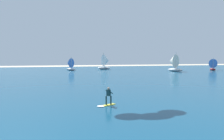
# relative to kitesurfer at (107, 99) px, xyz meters

# --- Properties ---
(ocean) EXTENTS (160.00, 90.00, 0.10)m
(ocean) POSITION_rel_kitesurfer_xyz_m (1.30, 31.21, -0.65)
(ocean) COLOR navy
(ocean) RESTS_ON ground
(kitesurfer) EXTENTS (1.97, 1.47, 1.67)m
(kitesurfer) POSITION_rel_kitesurfer_xyz_m (0.00, 0.00, 0.00)
(kitesurfer) COLOR yellow
(kitesurfer) RESTS_ON ocean
(sailboat_trailing) EXTENTS (3.06, 3.53, 4.00)m
(sailboat_trailing) POSITION_rel_kitesurfer_xyz_m (42.57, 42.03, 1.23)
(sailboat_trailing) COLOR maroon
(sailboat_trailing) RESTS_ON ocean
(sailboat_near_shore) EXTENTS (3.77, 3.65, 4.21)m
(sailboat_near_shore) POSITION_rel_kitesurfer_xyz_m (-0.98, 52.15, 1.33)
(sailboat_near_shore) COLOR white
(sailboat_near_shore) RESTS_ON ocean
(sailboat_center_horizon) EXTENTS (4.95, 4.32, 5.59)m
(sailboat_center_horizon) POSITION_rel_kitesurfer_xyz_m (11.23, 54.98, 1.96)
(sailboat_center_horizon) COLOR silver
(sailboat_center_horizon) RESTS_ON ocean
(sailboat_mid_left) EXTENTS (4.54, 4.96, 5.51)m
(sailboat_mid_left) POSITION_rel_kitesurfer_xyz_m (28.30, 40.43, 1.92)
(sailboat_mid_left) COLOR silver
(sailboat_mid_left) RESTS_ON ocean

